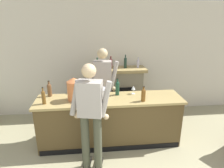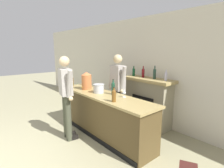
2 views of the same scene
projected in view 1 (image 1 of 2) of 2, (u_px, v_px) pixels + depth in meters
wall_back_panel at (103, 60)px, 4.94m from camera, size 12.00×0.07×2.75m
bar_counter at (110, 121)px, 3.87m from camera, size 2.73×0.66×0.95m
fireplace_stone at (118, 91)px, 4.98m from camera, size 1.32×0.52×1.54m
person_customer at (91, 115)px, 3.02m from camera, size 0.65×0.36×1.79m
person_bartender at (103, 87)px, 4.18m from camera, size 0.66×0.33×1.80m
copper_dispenser at (74, 89)px, 3.58m from camera, size 0.25×0.29×0.43m
ice_bucket_steel at (100, 93)px, 3.68m from camera, size 0.25×0.25×0.20m
wine_bottle_cabernet_heavy at (44, 97)px, 3.44m from camera, size 0.06×0.06×0.31m
wine_bottle_riesling_slim at (143, 94)px, 3.56m from camera, size 0.08×0.08×0.28m
wine_bottle_rose_blush at (117, 88)px, 3.84m from camera, size 0.08×0.08×0.34m
wine_bottle_chardonnay_pale at (49, 89)px, 3.78m from camera, size 0.08×0.08×0.31m
wine_glass_by_dispenser at (133, 88)px, 3.90m from camera, size 0.08×0.08×0.17m
wine_glass_front_left at (94, 90)px, 3.82m from camera, size 0.07×0.07×0.16m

